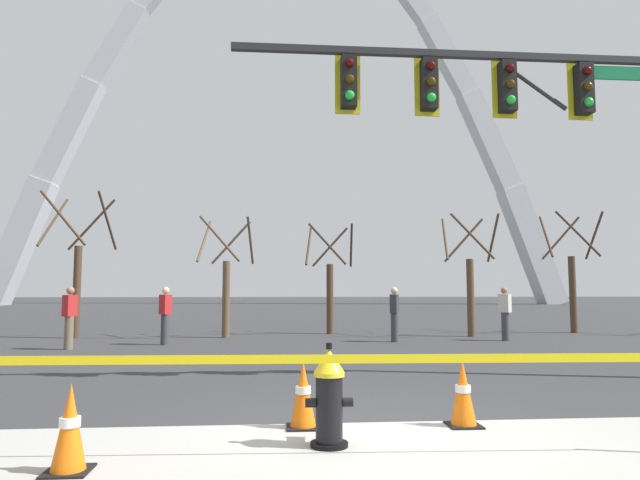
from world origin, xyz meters
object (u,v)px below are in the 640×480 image
at_px(pedestrian_standing_center, 505,313).
at_px(pedestrian_near_trees, 69,317).
at_px(traffic_cone_mid_sidewalk, 463,394).
at_px(pedestrian_walking_right, 165,315).
at_px(traffic_signal_gantry, 532,123).
at_px(monument_arch, 285,117).
at_px(pedestrian_walking_left, 394,314).
at_px(traffic_cone_by_hydrant, 70,429).
at_px(traffic_cone_curb_edge, 303,395).
at_px(fire_hydrant, 329,398).

distance_m(pedestrian_standing_center, pedestrian_near_trees, 12.18).
height_order(traffic_cone_mid_sidewalk, pedestrian_walking_right, pedestrian_walking_right).
bearing_deg(pedestrian_walking_right, pedestrian_near_trees, -154.25).
bearing_deg(traffic_signal_gantry, monument_arch, 93.94).
bearing_deg(pedestrian_standing_center, traffic_signal_gantry, -108.79).
relative_size(traffic_cone_mid_sidewalk, pedestrian_standing_center, 0.46).
bearing_deg(pedestrian_walking_left, pedestrian_standing_center, 1.54).
height_order(traffic_cone_by_hydrant, pedestrian_near_trees, pedestrian_near_trees).
xyz_separation_m(traffic_cone_by_hydrant, pedestrian_walking_left, (5.19, 11.33, 0.46)).
relative_size(traffic_cone_curb_edge, pedestrian_standing_center, 0.46).
distance_m(traffic_cone_mid_sidewalk, pedestrian_walking_right, 10.98).
xyz_separation_m(traffic_signal_gantry, pedestrian_walking_right, (-7.47, 6.68, -3.59)).
bearing_deg(monument_arch, pedestrian_near_trees, -98.14).
height_order(fire_hydrant, pedestrian_walking_right, pedestrian_walking_right).
xyz_separation_m(monument_arch, pedestrian_standing_center, (5.82, -42.27, -19.26)).
distance_m(traffic_cone_by_hydrant, traffic_cone_curb_edge, 2.40).
height_order(monument_arch, pedestrian_walking_left, monument_arch).
bearing_deg(traffic_cone_mid_sidewalk, pedestrian_standing_center, 64.73).
relative_size(fire_hydrant, pedestrian_near_trees, 0.62).
xyz_separation_m(fire_hydrant, traffic_cone_curb_edge, (-0.21, 0.74, -0.11)).
xyz_separation_m(fire_hydrant, pedestrian_walking_left, (2.98, 10.74, 0.35)).
bearing_deg(traffic_cone_by_hydrant, pedestrian_near_trees, 109.54).
xyz_separation_m(fire_hydrant, traffic_cone_mid_sidewalk, (1.56, 0.67, -0.11)).
height_order(monument_arch, pedestrian_standing_center, monument_arch).
relative_size(pedestrian_walking_right, pedestrian_near_trees, 1.00).
bearing_deg(traffic_cone_curb_edge, pedestrian_walking_right, 109.03).
bearing_deg(traffic_signal_gantry, traffic_cone_mid_sidewalk, -127.99).
bearing_deg(fire_hydrant, pedestrian_near_trees, 121.58).
height_order(pedestrian_walking_left, pedestrian_standing_center, same).
height_order(fire_hydrant, monument_arch, monument_arch).
bearing_deg(pedestrian_near_trees, pedestrian_walking_left, 9.21).
distance_m(pedestrian_walking_left, pedestrian_walking_right, 6.53).
bearing_deg(pedestrian_walking_left, pedestrian_walking_right, -176.89).
relative_size(traffic_cone_mid_sidewalk, traffic_cone_curb_edge, 1.00).
bearing_deg(traffic_cone_by_hydrant, traffic_cone_mid_sidewalk, 18.53).
relative_size(monument_arch, pedestrian_walking_right, 38.10).
distance_m(traffic_cone_mid_sidewalk, monument_arch, 56.02).
relative_size(pedestrian_walking_left, pedestrian_walking_right, 1.00).
bearing_deg(traffic_cone_by_hydrant, traffic_signal_gantry, 35.00).
relative_size(traffic_cone_curb_edge, pedestrian_near_trees, 0.46).
distance_m(fire_hydrant, traffic_cone_curb_edge, 0.77).
height_order(fire_hydrant, traffic_cone_curb_edge, fire_hydrant).
bearing_deg(traffic_cone_mid_sidewalk, traffic_signal_gantry, 52.01).
height_order(traffic_signal_gantry, pedestrian_walking_right, traffic_signal_gantry).
xyz_separation_m(traffic_cone_mid_sidewalk, pedestrian_standing_center, (4.80, 10.16, 0.46)).
distance_m(traffic_cone_curb_edge, pedestrian_walking_right, 10.21).
xyz_separation_m(monument_arch, pedestrian_walking_left, (2.45, -42.36, -19.26)).
bearing_deg(pedestrian_walking_left, traffic_cone_mid_sidewalk, -98.05).
height_order(traffic_cone_by_hydrant, pedestrian_walking_right, pedestrian_walking_right).
bearing_deg(traffic_signal_gantry, pedestrian_near_trees, 149.81).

